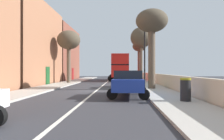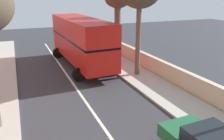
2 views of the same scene
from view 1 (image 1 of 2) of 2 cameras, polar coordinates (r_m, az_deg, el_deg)
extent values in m
plane|color=#333338|center=(17.02, -4.29, -5.75)|extent=(84.00, 84.00, 0.00)
cube|color=silver|center=(17.02, -4.29, -5.74)|extent=(0.16, 54.00, 0.01)
cube|color=#B2ADA3|center=(18.26, -19.81, -5.17)|extent=(2.60, 60.00, 0.12)
cube|color=#B2ADA3|center=(17.13, 12.28, -5.51)|extent=(2.60, 60.00, 0.12)
cube|color=#9E6647|center=(25.32, -22.16, 6.76)|extent=(4.00, 11.52, 9.40)
cube|color=#194C23|center=(24.36, -17.83, -1.58)|extent=(0.08, 1.10, 2.10)
cube|color=brown|center=(36.49, -14.20, 4.39)|extent=(4.00, 11.52, 9.08)
cube|color=maroon|center=(35.85, -11.10, -1.11)|extent=(0.08, 1.10, 2.10)
cube|color=beige|center=(17.41, 17.33, -3.52)|extent=(0.36, 54.00, 1.27)
cube|color=red|center=(33.06, 2.05, -0.33)|extent=(2.87, 10.21, 1.70)
cube|color=black|center=(33.07, 2.05, 1.28)|extent=(2.89, 10.11, 0.16)
cube|color=red|center=(33.10, 2.05, 2.71)|extent=(2.87, 10.21, 1.50)
cube|color=black|center=(38.10, 1.85, -0.18)|extent=(2.20, 0.14, 1.19)
cylinder|color=black|center=(36.52, -0.10, -1.96)|extent=(1.01, 0.34, 1.00)
cylinder|color=black|center=(36.58, 3.91, -1.96)|extent=(1.01, 0.34, 1.00)
cylinder|color=black|center=(29.64, -0.26, -2.39)|extent=(1.01, 0.34, 1.00)
cylinder|color=black|center=(29.71, 4.69, -2.38)|extent=(1.01, 0.34, 1.00)
cube|color=#1E389E|center=(12.84, 4.68, -3.89)|extent=(1.98, 4.66, 0.69)
cube|color=black|center=(12.58, 4.66, -1.27)|extent=(1.74, 2.60, 0.49)
cylinder|color=black|center=(14.33, 1.13, -5.52)|extent=(0.65, 0.25, 0.64)
cylinder|color=black|center=(14.31, 8.39, -5.53)|extent=(0.65, 0.25, 0.64)
cylinder|color=black|center=(11.52, 0.05, -6.84)|extent=(0.65, 0.25, 0.64)
cylinder|color=black|center=(11.49, 9.12, -6.86)|extent=(0.65, 0.25, 0.64)
cube|color=#1E6038|center=(19.08, 4.01, -2.86)|extent=(1.90, 4.35, 0.55)
cube|color=black|center=(18.84, 4.05, -1.29)|extent=(1.70, 2.41, 0.50)
cylinder|color=black|center=(20.40, 1.26, -3.92)|extent=(0.65, 0.24, 0.64)
cylinder|color=black|center=(20.49, 6.32, -3.90)|extent=(0.65, 0.24, 0.64)
cylinder|color=black|center=(17.75, 1.34, -4.48)|extent=(0.65, 0.24, 0.64)
cylinder|color=black|center=(17.86, 7.15, -4.45)|extent=(0.65, 0.24, 0.64)
cylinder|color=brown|center=(17.75, 11.23, 3.47)|extent=(0.61, 0.61, 5.32)
ellipsoid|color=#4C4233|center=(18.24, 11.23, 13.59)|extent=(2.77, 2.77, 2.00)
cylinder|color=brown|center=(33.05, 7.78, 1.59)|extent=(0.55, 0.55, 5.08)
ellipsoid|color=#4C4233|center=(33.27, 7.77, 6.73)|extent=(2.22, 2.22, 1.72)
cylinder|color=brown|center=(25.98, -12.23, 1.80)|extent=(0.48, 0.48, 4.84)
ellipsoid|color=#4C4233|center=(26.25, -12.23, 8.36)|extent=(2.92, 2.92, 2.38)
cylinder|color=brown|center=(29.26, 8.35, 2.41)|extent=(0.36, 0.36, 5.69)
ellipsoid|color=#4C4233|center=(29.61, 8.35, 9.14)|extent=(3.14, 3.14, 2.98)
cylinder|color=black|center=(19.55, 9.28, 4.13)|extent=(0.14, 0.14, 6.00)
sphere|color=silver|center=(20.03, 9.28, 13.16)|extent=(0.32, 0.32, 0.32)
cylinder|color=black|center=(10.84, 20.20, -5.49)|extent=(0.52, 0.52, 1.06)
cylinder|color=olive|center=(10.80, 20.19, -2.41)|extent=(0.55, 0.55, 0.10)
camera|label=2|loc=(15.92, -17.73, 15.62)|focal=37.12mm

